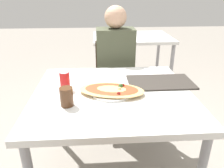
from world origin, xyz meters
TOP-DOWN VIEW (x-y plane):
  - dining_table at (0.00, 0.00)m, footprint 1.04×0.95m
  - chair_far_seated at (0.08, 0.80)m, footprint 0.40×0.40m
  - person_seated at (0.08, 0.69)m, footprint 0.35×0.25m
  - pizza_main at (-0.01, -0.02)m, footprint 0.46×0.31m
  - soda_can at (-0.32, 0.06)m, footprint 0.07×0.07m
  - drink_glass at (-0.28, -0.16)m, footprint 0.08×0.08m
  - serving_tray at (0.36, 0.13)m, footprint 0.46×0.28m
  - background_table at (0.37, 1.80)m, footprint 1.10×0.80m

SIDE VIEW (x-z plane):
  - chair_far_seated at x=0.08m, z-range 0.07..0.93m
  - dining_table at x=0.00m, z-range 0.29..1.02m
  - background_table at x=0.37m, z-range 0.25..1.10m
  - person_seated at x=0.08m, z-range 0.10..1.33m
  - serving_tray at x=0.36m, z-range 0.73..0.74m
  - pizza_main at x=-0.01m, z-range 0.72..0.78m
  - drink_glass at x=-0.28m, z-range 0.73..0.84m
  - soda_can at x=-0.32m, z-range 0.73..0.85m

